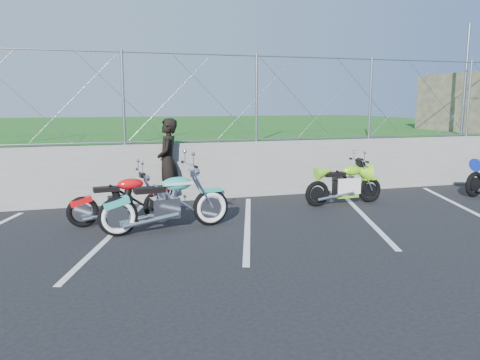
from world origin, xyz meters
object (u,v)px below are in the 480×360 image
object	(u,v)px
naked_orange	(123,202)
sportbike_green	(345,185)
cruiser_turquoise	(168,204)
person_standing	(168,161)

from	to	relation	value
naked_orange	sportbike_green	world-z (taller)	sportbike_green
cruiser_turquoise	sportbike_green	world-z (taller)	cruiser_turquoise
cruiser_turquoise	naked_orange	bearing A→B (deg)	126.66
person_standing	naked_orange	bearing A→B (deg)	-23.47
cruiser_turquoise	naked_orange	size ratio (longest dim) A/B	1.21
cruiser_turquoise	naked_orange	distance (m)	1.02
sportbike_green	person_standing	world-z (taller)	person_standing
person_standing	sportbike_green	bearing A→B (deg)	84.47
cruiser_turquoise	naked_orange	world-z (taller)	cruiser_turquoise
naked_orange	person_standing	xyz separation A→B (m)	(1.05, 1.47, 0.53)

